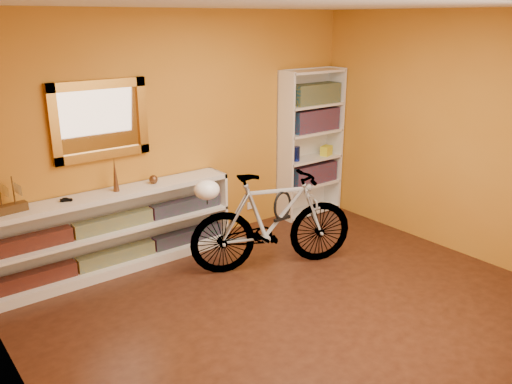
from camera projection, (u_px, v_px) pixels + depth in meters
floor at (304, 313)px, 4.69m from camera, size 4.50×4.00×0.01m
ceiling at (314, 3)px, 3.87m from camera, size 4.50×4.00×0.01m
back_wall at (184, 132)px, 5.79m from camera, size 4.50×0.01×2.60m
left_wall at (17, 241)px, 2.98m from camera, size 0.01×4.00×2.60m
right_wall at (463, 137)px, 5.59m from camera, size 0.01×4.00×2.60m
gilt_mirror at (100, 120)px, 5.13m from camera, size 0.98×0.06×0.78m
wall_socket at (250, 205)px, 6.63m from camera, size 0.09×0.02×0.09m
console_unit at (114, 232)px, 5.36m from camera, size 2.60×0.35×0.85m
cd_row_lower at (117, 255)px, 5.42m from camera, size 2.50×0.13×0.14m
cd_row_upper at (113, 222)px, 5.31m from camera, size 2.50×0.13×0.14m
model_ship at (7, 193)px, 4.62m from camera, size 0.32×0.15×0.37m
toy_car at (66, 201)px, 4.97m from camera, size 0.00×0.00×0.00m
bronze_ornament at (115, 175)px, 5.21m from camera, size 0.06×0.06×0.35m
decorative_orb at (153, 179)px, 5.49m from camera, size 0.09×0.09×0.09m
bookcase at (311, 144)px, 6.81m from camera, size 0.90×0.30×1.90m
book_row_a at (313, 173)px, 6.96m from camera, size 0.70×0.22×0.26m
book_row_b at (314, 120)px, 6.74m from camera, size 0.70×0.22×0.28m
book_row_c at (315, 94)px, 6.63m from camera, size 0.70×0.22×0.25m
travel_mug at (297, 154)px, 6.67m from camera, size 0.08×0.08×0.19m
red_tin at (299, 98)px, 6.52m from camera, size 0.15×0.15×0.19m
yellow_bag at (326, 151)px, 6.96m from camera, size 0.19×0.16×0.13m
bicycle at (273, 221)px, 5.40m from camera, size 1.08×1.81×1.04m
helmet at (207, 190)px, 5.10m from camera, size 0.26×0.24×0.19m
u_lock at (282, 205)px, 5.38m from camera, size 0.23×0.02×0.23m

